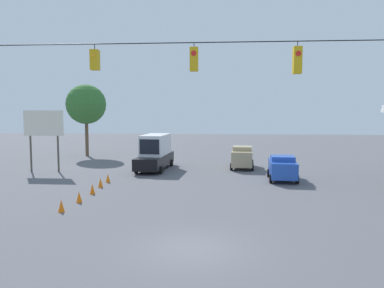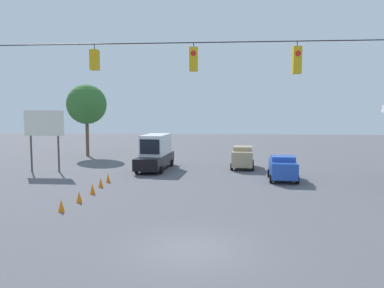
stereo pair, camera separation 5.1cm
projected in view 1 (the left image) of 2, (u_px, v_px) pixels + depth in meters
ground_plane at (192, 249)px, 14.37m from camera, size 140.00×140.00×0.00m
overhead_signal_span at (196, 111)px, 14.90m from camera, size 22.14×0.38×8.39m
box_truck_black_withflow_far at (155, 152)px, 33.65m from camera, size 2.71×6.87×3.13m
sedan_tan_oncoming_deep at (242, 157)px, 34.34m from camera, size 2.31×4.30×2.02m
sedan_blue_oncoming_far at (282, 168)px, 28.39m from camera, size 2.28×4.04×1.86m
traffic_cone_nearest at (61, 206)px, 19.54m from camera, size 0.34×0.34×0.66m
traffic_cone_second at (79, 197)px, 21.51m from camera, size 0.34×0.34×0.66m
traffic_cone_third at (92, 189)px, 23.71m from camera, size 0.34×0.34×0.66m
traffic_cone_fourth at (100, 183)px, 25.78m from camera, size 0.34×0.34×0.66m
traffic_cone_fifth at (108, 178)px, 27.55m from camera, size 0.34×0.34×0.66m
roadside_billboard at (44, 128)px, 32.10m from camera, size 3.49×0.16×5.30m
tree_horizon_left at (86, 104)px, 43.11m from camera, size 4.57×4.57×8.30m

